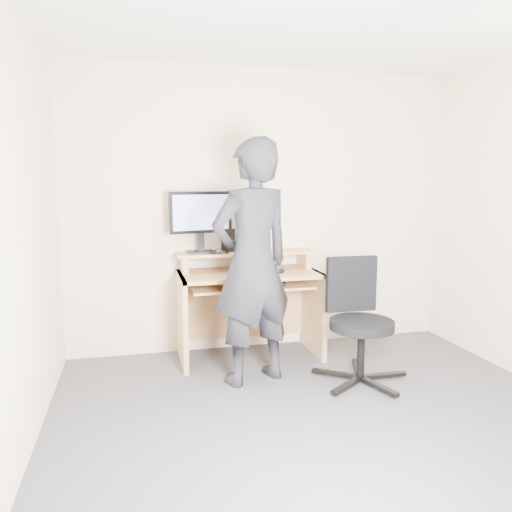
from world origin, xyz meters
name	(u,v)px	position (x,y,z in m)	size (l,w,h in m)	color
ground	(336,435)	(0.00, 0.00, 0.00)	(3.50, 3.50, 0.00)	#4D4D52
back_wall	(263,211)	(0.00, 1.75, 1.25)	(3.50, 0.02, 2.50)	beige
desk	(247,293)	(-0.20, 1.53, 0.55)	(1.20, 0.60, 0.91)	tan
monitor	(201,216)	(-0.59, 1.60, 1.22)	(0.55, 0.16, 0.52)	black
external_drive	(228,240)	(-0.35, 1.65, 1.01)	(0.07, 0.13, 0.20)	black
travel_mug	(262,239)	(-0.05, 1.61, 1.01)	(0.09, 0.09, 0.20)	#B8B7BC
smartphone	(266,250)	(-0.02, 1.60, 0.92)	(0.07, 0.13, 0.01)	black
charger	(213,252)	(-0.50, 1.50, 0.93)	(0.04, 0.04, 0.04)	black
headphones	(221,250)	(-0.40, 1.68, 0.92)	(0.16, 0.16, 0.02)	silver
keyboard	(257,284)	(-0.16, 1.36, 0.67)	(0.46, 0.18, 0.03)	black
mouse	(279,271)	(0.04, 1.35, 0.77)	(0.10, 0.06, 0.04)	black
office_chair	(358,316)	(0.49, 0.77, 0.50)	(0.70, 0.73, 0.92)	black
person	(252,263)	(-0.30, 0.94, 0.92)	(0.67, 0.44, 1.83)	black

